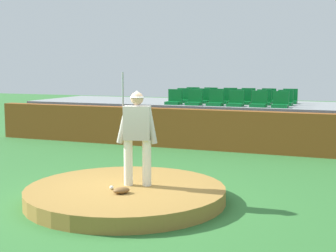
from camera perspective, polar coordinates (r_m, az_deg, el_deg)
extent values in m
plane|color=#317031|center=(9.03, -5.06, -8.93)|extent=(60.00, 60.00, 0.00)
cylinder|color=olive|center=(9.00, -5.07, -8.09)|extent=(3.71, 3.71, 0.27)
cylinder|color=white|center=(8.99, -4.77, -4.35)|extent=(0.17, 0.17, 0.87)
cylinder|color=white|center=(8.94, -2.55, -4.41)|extent=(0.17, 0.17, 0.87)
cube|color=#B7B2A8|center=(8.85, -3.70, 0.37)|extent=(0.54, 0.38, 0.63)
cylinder|color=#B7B2A8|center=(8.90, -5.34, 0.16)|extent=(0.29, 0.18, 0.71)
cylinder|color=#B7B2A8|center=(8.81, -2.04, 0.12)|extent=(0.26, 0.17, 0.71)
sphere|color=tan|center=(8.81, -3.72, 3.30)|extent=(0.24, 0.24, 0.24)
cone|color=#B7B2A8|center=(8.80, -3.73, 3.84)|extent=(0.34, 0.34, 0.13)
sphere|color=white|center=(8.78, -6.75, -7.31)|extent=(0.07, 0.07, 0.07)
ellipsoid|color=brown|center=(8.49, -5.58, -7.66)|extent=(0.35, 0.36, 0.11)
cube|color=brown|center=(14.46, 5.80, -0.49)|extent=(15.59, 0.40, 1.22)
cylinder|color=silver|center=(15.52, -5.41, 4.36)|extent=(0.06, 0.06, 1.13)
cube|color=gray|center=(16.69, 8.01, 0.55)|extent=(14.68, 3.68, 1.27)
cube|color=#0B6629|center=(15.83, 0.65, 2.77)|extent=(0.48, 0.44, 0.10)
cube|color=#0B6629|center=(15.98, 0.89, 3.70)|extent=(0.48, 0.08, 0.40)
cube|color=#0B6629|center=(15.58, 3.08, 2.69)|extent=(0.48, 0.44, 0.10)
cube|color=#0B6629|center=(15.73, 3.30, 3.64)|extent=(0.48, 0.08, 0.40)
cube|color=#0B6629|center=(15.37, 5.62, 2.61)|extent=(0.48, 0.44, 0.10)
cube|color=#0B6629|center=(15.53, 5.81, 3.58)|extent=(0.48, 0.08, 0.40)
cube|color=#0B6629|center=(15.20, 8.03, 2.53)|extent=(0.48, 0.44, 0.10)
cube|color=#0B6629|center=(15.36, 8.20, 3.51)|extent=(0.48, 0.08, 0.40)
cube|color=#0B6629|center=(15.06, 10.72, 2.44)|extent=(0.48, 0.44, 0.10)
cube|color=#0B6629|center=(15.22, 10.88, 3.42)|extent=(0.48, 0.08, 0.40)
cube|color=#0B6629|center=(14.94, 13.22, 2.34)|extent=(0.48, 0.44, 0.10)
cube|color=#0B6629|center=(15.10, 13.35, 3.33)|extent=(0.48, 0.08, 0.40)
cube|color=#0B6629|center=(16.67, 1.73, 2.97)|extent=(0.48, 0.44, 0.10)
cube|color=#0B6629|center=(16.83, 1.95, 3.86)|extent=(0.48, 0.08, 0.40)
cube|color=#0B6629|center=(16.43, 4.04, 2.90)|extent=(0.48, 0.44, 0.10)
cube|color=#0B6629|center=(16.58, 4.24, 3.80)|extent=(0.48, 0.08, 0.40)
cube|color=#0B6629|center=(16.23, 6.40, 2.83)|extent=(0.48, 0.44, 0.10)
cube|color=#0B6629|center=(16.39, 6.58, 3.74)|extent=(0.48, 0.08, 0.40)
cube|color=#0B6629|center=(16.07, 8.94, 2.75)|extent=(0.48, 0.44, 0.10)
cube|color=#0B6629|center=(16.22, 9.10, 3.67)|extent=(0.48, 0.08, 0.40)
cube|color=#0B6629|center=(15.91, 11.31, 2.65)|extent=(0.48, 0.44, 0.10)
cube|color=#0B6629|center=(16.07, 11.45, 3.59)|extent=(0.48, 0.08, 0.40)
cube|color=#0B6629|center=(15.82, 13.75, 2.57)|extent=(0.48, 0.44, 0.10)
cube|color=#0B6629|center=(15.98, 13.87, 3.50)|extent=(0.48, 0.08, 0.40)
cube|color=#0B6629|center=(17.48, 2.82, 3.15)|extent=(0.48, 0.44, 0.10)
cube|color=#0B6629|center=(17.64, 3.01, 4.00)|extent=(0.48, 0.08, 0.40)
cube|color=#0B6629|center=(17.30, 4.97, 3.09)|extent=(0.48, 0.44, 0.10)
cube|color=#0B6629|center=(17.46, 5.15, 3.95)|extent=(0.48, 0.08, 0.40)
cube|color=#0B6629|center=(17.07, 7.30, 3.01)|extent=(0.48, 0.44, 0.10)
cube|color=#0B6629|center=(17.23, 7.47, 3.88)|extent=(0.48, 0.08, 0.40)
cube|color=#0B6629|center=(16.94, 9.44, 2.95)|extent=(0.48, 0.44, 0.10)
cube|color=#0B6629|center=(17.10, 9.58, 3.82)|extent=(0.48, 0.08, 0.40)
cube|color=#0B6629|center=(16.79, 11.84, 2.86)|extent=(0.48, 0.44, 0.10)
cube|color=#0B6629|center=(16.95, 11.97, 3.74)|extent=(0.48, 0.08, 0.40)
cube|color=#0B6629|center=(16.70, 14.29, 2.77)|extent=(0.48, 0.44, 0.10)
cube|color=#0B6629|center=(16.86, 14.40, 3.66)|extent=(0.48, 0.08, 0.40)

